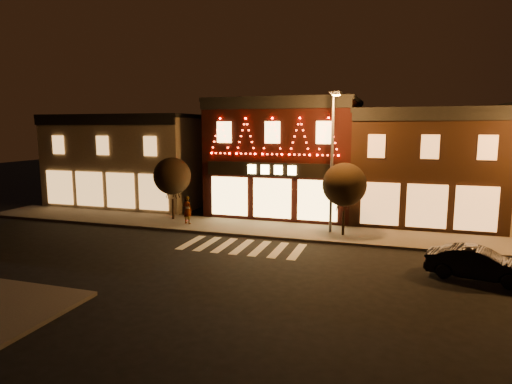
% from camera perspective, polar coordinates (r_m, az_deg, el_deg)
% --- Properties ---
extents(ground, '(120.00, 120.00, 0.00)m').
position_cam_1_polar(ground, '(19.64, -5.80, -10.25)').
color(ground, black).
rests_on(ground, ground).
extents(sidewalk_far, '(44.00, 4.00, 0.15)m').
position_cam_1_polar(sidewalk_far, '(26.37, 5.18, -5.18)').
color(sidewalk_far, '#47423D').
rests_on(sidewalk_far, ground).
extents(building_left, '(12.20, 8.28, 7.30)m').
position_cam_1_polar(building_left, '(37.26, -15.78, 4.13)').
color(building_left, '#786E55').
rests_on(building_left, ground).
extents(building_pulp, '(10.20, 8.34, 8.30)m').
position_cam_1_polar(building_pulp, '(31.97, 4.10, 4.66)').
color(building_pulp, black).
rests_on(building_pulp, ground).
extents(building_right_a, '(9.20, 8.28, 7.50)m').
position_cam_1_polar(building_right_a, '(31.20, 21.34, 3.26)').
color(building_right_a, '#321C11').
rests_on(building_right_a, ground).
extents(streetlamp_mid, '(0.72, 1.86, 8.13)m').
position_cam_1_polar(streetlamp_mid, '(25.25, 10.09, 5.25)').
color(streetlamp_mid, '#59595E').
rests_on(streetlamp_mid, sidewalk_far).
extents(tree_left, '(2.51, 2.51, 4.19)m').
position_cam_1_polar(tree_left, '(29.48, -11.02, 2.09)').
color(tree_left, black).
rests_on(tree_left, sidewalk_far).
extents(tree_right, '(2.51, 2.51, 4.19)m').
position_cam_1_polar(tree_right, '(25.07, 11.61, 0.96)').
color(tree_right, black).
rests_on(tree_right, sidewalk_far).
extents(dark_sedan, '(4.32, 2.35, 1.35)m').
position_cam_1_polar(dark_sedan, '(20.47, 27.32, -8.43)').
color(dark_sedan, black).
rests_on(dark_sedan, ground).
extents(pedestrian, '(0.75, 0.60, 1.80)m').
position_cam_1_polar(pedestrian, '(28.12, -9.06, -2.36)').
color(pedestrian, gray).
rests_on(pedestrian, sidewalk_far).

